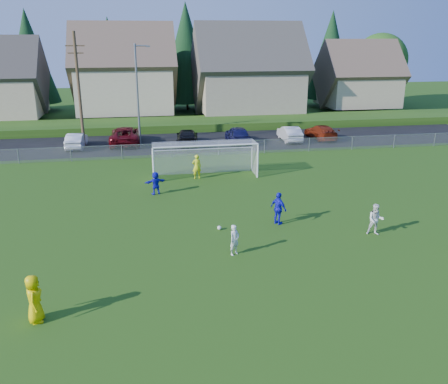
{
  "coord_description": "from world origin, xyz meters",
  "views": [
    {
      "loc": [
        -4.3,
        -16.51,
        9.66
      ],
      "look_at": [
        0.0,
        8.0,
        1.4
      ],
      "focal_mm": 38.0,
      "sensor_mm": 36.0,
      "label": 1
    }
  ],
  "objects_px": {
    "car_e": "(238,134)",
    "player_blue_a": "(279,208)",
    "player_white_b": "(376,220)",
    "car_f": "(290,133)",
    "car_d": "(187,137)",
    "car_b": "(76,140)",
    "car_g": "(321,132)",
    "referee": "(34,299)",
    "player_blue_b": "(156,183)",
    "car_c": "(126,135)",
    "soccer_goal": "(204,154)",
    "player_white_a": "(234,240)",
    "soccer_ball": "(219,228)",
    "goalkeeper": "(197,167)"
  },
  "relations": [
    {
      "from": "car_e",
      "to": "referee",
      "type": "bearing_deg",
      "value": 65.13
    },
    {
      "from": "player_blue_b",
      "to": "soccer_goal",
      "type": "height_order",
      "value": "soccer_goal"
    },
    {
      "from": "car_d",
      "to": "car_f",
      "type": "xyz_separation_m",
      "value": [
        9.83,
        -0.09,
        0.01
      ]
    },
    {
      "from": "referee",
      "to": "soccer_goal",
      "type": "bearing_deg",
      "value": -29.55
    },
    {
      "from": "goalkeeper",
      "to": "car_b",
      "type": "distance_m",
      "value": 14.86
    },
    {
      "from": "player_white_b",
      "to": "soccer_ball",
      "type": "bearing_deg",
      "value": -175.91
    },
    {
      "from": "player_white_b",
      "to": "car_e",
      "type": "bearing_deg",
      "value": 114.94
    },
    {
      "from": "referee",
      "to": "player_blue_a",
      "type": "height_order",
      "value": "referee"
    },
    {
      "from": "referee",
      "to": "car_e",
      "type": "relative_size",
      "value": 0.39
    },
    {
      "from": "car_c",
      "to": "soccer_goal",
      "type": "height_order",
      "value": "soccer_goal"
    },
    {
      "from": "car_d",
      "to": "player_blue_b",
      "type": "bearing_deg",
      "value": 82.14
    },
    {
      "from": "player_white_b",
      "to": "player_blue_a",
      "type": "distance_m",
      "value": 4.96
    },
    {
      "from": "player_blue_b",
      "to": "car_f",
      "type": "xyz_separation_m",
      "value": [
        13.24,
        13.97,
        -0.02
      ]
    },
    {
      "from": "goalkeeper",
      "to": "car_b",
      "type": "bearing_deg",
      "value": -51.86
    },
    {
      "from": "goalkeeper",
      "to": "player_blue_b",
      "type": "bearing_deg",
      "value": 43.46
    },
    {
      "from": "player_blue_b",
      "to": "car_d",
      "type": "height_order",
      "value": "player_blue_b"
    },
    {
      "from": "referee",
      "to": "car_e",
      "type": "bearing_deg",
      "value": -28.63
    },
    {
      "from": "car_b",
      "to": "car_g",
      "type": "xyz_separation_m",
      "value": [
        23.04,
        -0.1,
        0.0
      ]
    },
    {
      "from": "car_c",
      "to": "car_e",
      "type": "relative_size",
      "value": 1.26
    },
    {
      "from": "player_white_b",
      "to": "car_g",
      "type": "distance_m",
      "value": 23.49
    },
    {
      "from": "referee",
      "to": "player_white_a",
      "type": "height_order",
      "value": "referee"
    },
    {
      "from": "car_c",
      "to": "player_blue_a",
      "type": "bearing_deg",
      "value": 113.33
    },
    {
      "from": "player_white_b",
      "to": "car_d",
      "type": "relative_size",
      "value": 0.34
    },
    {
      "from": "goalkeeper",
      "to": "car_b",
      "type": "xyz_separation_m",
      "value": [
        -9.51,
        11.41,
        -0.19
      ]
    },
    {
      "from": "car_d",
      "to": "player_blue_a",
      "type": "bearing_deg",
      "value": 103.78
    },
    {
      "from": "referee",
      "to": "car_c",
      "type": "distance_m",
      "value": 28.95
    },
    {
      "from": "referee",
      "to": "goalkeeper",
      "type": "xyz_separation_m",
      "value": [
        7.71,
        16.55,
        -0.03
      ]
    },
    {
      "from": "soccer_ball",
      "to": "player_white_a",
      "type": "relative_size",
      "value": 0.15
    },
    {
      "from": "car_c",
      "to": "player_blue_b",
      "type": "bearing_deg",
      "value": 100.03
    },
    {
      "from": "car_b",
      "to": "car_f",
      "type": "distance_m",
      "value": 19.77
    },
    {
      "from": "referee",
      "to": "car_g",
      "type": "relative_size",
      "value": 0.38
    },
    {
      "from": "referee",
      "to": "car_b",
      "type": "relative_size",
      "value": 0.44
    },
    {
      "from": "soccer_ball",
      "to": "player_blue_a",
      "type": "bearing_deg",
      "value": 4.39
    },
    {
      "from": "player_blue_a",
      "to": "car_b",
      "type": "height_order",
      "value": "player_blue_a"
    },
    {
      "from": "car_e",
      "to": "car_d",
      "type": "bearing_deg",
      "value": -0.39
    },
    {
      "from": "player_white_b",
      "to": "car_f",
      "type": "distance_m",
      "value": 22.56
    },
    {
      "from": "car_e",
      "to": "car_g",
      "type": "xyz_separation_m",
      "value": [
        8.34,
        0.3,
        -0.11
      ]
    },
    {
      "from": "player_white_a",
      "to": "car_d",
      "type": "distance_m",
      "value": 23.53
    },
    {
      "from": "player_white_a",
      "to": "car_g",
      "type": "bearing_deg",
      "value": 26.65
    },
    {
      "from": "player_blue_a",
      "to": "car_c",
      "type": "xyz_separation_m",
      "value": [
        -8.46,
        21.51,
        -0.08
      ]
    },
    {
      "from": "goalkeeper",
      "to": "car_e",
      "type": "xyz_separation_m",
      "value": [
        5.19,
        11.02,
        -0.08
      ]
    },
    {
      "from": "player_blue_a",
      "to": "car_d",
      "type": "bearing_deg",
      "value": -24.54
    },
    {
      "from": "car_d",
      "to": "car_f",
      "type": "height_order",
      "value": "car_f"
    },
    {
      "from": "car_c",
      "to": "soccer_goal",
      "type": "distance_m",
      "value": 13.13
    },
    {
      "from": "soccer_goal",
      "to": "player_white_b",
      "type": "bearing_deg",
      "value": -59.46
    },
    {
      "from": "car_b",
      "to": "soccer_ball",
      "type": "bearing_deg",
      "value": 117.24
    },
    {
      "from": "car_g",
      "to": "soccer_goal",
      "type": "relative_size",
      "value": 0.63
    },
    {
      "from": "player_white_a",
      "to": "car_g",
      "type": "xyz_separation_m",
      "value": [
        13.28,
        23.78,
        -0.05
      ]
    },
    {
      "from": "car_e",
      "to": "player_blue_a",
      "type": "bearing_deg",
      "value": 84.81
    },
    {
      "from": "player_white_b",
      "to": "car_b",
      "type": "distance_m",
      "value": 28.62
    }
  ]
}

